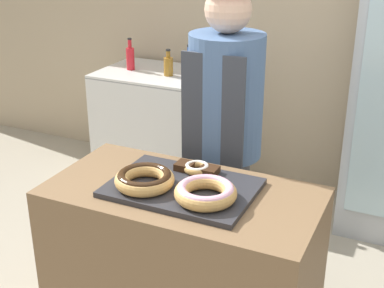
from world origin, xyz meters
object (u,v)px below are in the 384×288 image
Objects in this scene: serving_tray at (182,188)px; donut_mini_center at (197,167)px; bottle_amber_b at (214,60)px; donut_chocolate_glaze at (144,179)px; baker_person at (224,140)px; bottle_blue at (190,68)px; bottle_amber at (168,66)px; bottle_red at (130,57)px; brownie_back_left at (185,166)px; donut_light_glaze at (206,192)px; brownie_back_right at (209,171)px; chest_freezer at (168,127)px.

serving_tray is 0.16m from donut_mini_center.
donut_mini_center is 1.90m from bottle_amber_b.
donut_chocolate_glaze is 0.66m from baker_person.
bottle_blue is at bearing 123.85° from baker_person.
bottle_amber is 0.36m from bottle_red.
brownie_back_left is at bearing -71.29° from bottle_amber_b.
donut_light_glaze is at bearing -68.12° from bottle_amber_b.
brownie_back_right is at bearing -77.44° from baker_person.
bottle_blue is at bearing 114.17° from serving_tray.
donut_light_glaze is at bearing -27.89° from serving_tray.
donut_chocolate_glaze reaches higher than brownie_back_right.
donut_mini_center reaches higher than brownie_back_right.
donut_light_glaze is 1.03× the size of bottle_red.
bottle_amber_b is at bearing 110.44° from donut_mini_center.
baker_person is 1.42m from bottle_amber.
bottle_amber is 0.24m from bottle_blue.
bottle_red is (-1.29, 1.55, 0.04)m from donut_mini_center.
bottle_blue is (-0.86, 1.66, 0.03)m from donut_light_glaze.
serving_tray is 1.74m from bottle_blue.
donut_mini_center is 1.52× the size of brownie_back_right.
bottle_amber is 0.38m from bottle_amber_b.
brownie_back_left is 0.35× the size of bottle_amber_b.
donut_light_glaze reaches higher than brownie_back_right.
bottle_amber_b is (-0.63, 1.36, 0.06)m from baker_person.
donut_chocolate_glaze is (-0.14, -0.08, 0.05)m from serving_tray.
serving_tray is 2.04m from chest_freezer.
baker_person is at bearing 86.45° from brownie_back_left.
baker_person is 1.64× the size of chest_freezer.
brownie_back_right is 0.08× the size of chest_freezer.
bottle_amber is (-0.79, 1.75, 0.01)m from donut_chocolate_glaze.
donut_chocolate_glaze is 1.00× the size of donut_light_glaze.
donut_chocolate_glaze is 0.31m from brownie_back_right.
bottle_amber_b is at bearing 108.94° from serving_tray.
serving_tray is 2.49× the size of bottle_red.
donut_chocolate_glaze is at bearing -122.09° from donut_mini_center.
bottle_amber_b is (-0.66, 1.93, 0.07)m from serving_tray.
baker_person is at bearing 80.49° from donut_chocolate_glaze.
brownie_back_right is at bearing -56.83° from bottle_amber.
bottle_red is at bearing 129.68° from donut_mini_center.
donut_mini_center is 0.53× the size of bottle_amber_b.
brownie_back_right is 0.32× the size of bottle_red.
chest_freezer is 3.94× the size of bottle_blue.
bottle_amber is (-1.08, 1.75, 0.01)m from donut_light_glaze.
baker_person is 7.54× the size of bottle_amber_b.
donut_mini_center is at bearing 122.09° from donut_light_glaze.
bottle_blue is at bearing -97.97° from bottle_amber_b.
bottle_amber is at bearing 119.16° from serving_tray.
donut_light_glaze is at bearing -58.30° from chest_freezer.
bottle_amber_b reaches higher than serving_tray.
brownie_back_left is 0.43m from baker_person.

